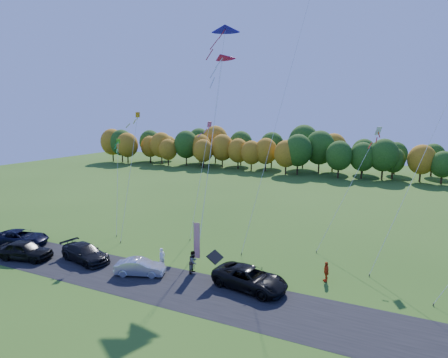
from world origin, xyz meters
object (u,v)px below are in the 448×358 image
at_px(black_suv, 250,278).
at_px(feather_flag, 196,240).
at_px(person_east, 326,272).
at_px(silver_sedan, 140,267).

distance_m(black_suv, feather_flag, 6.00).
bearing_deg(black_suv, person_east, -45.11).
bearing_deg(feather_flag, silver_sedan, -140.72).
distance_m(black_suv, person_east, 6.40).
height_order(silver_sedan, person_east, person_east).
bearing_deg(feather_flag, black_suv, -14.90).
relative_size(silver_sedan, feather_flag, 0.97).
bearing_deg(person_east, black_suv, -81.62).
xyz_separation_m(silver_sedan, person_east, (14.58, 5.22, 0.15)).
bearing_deg(silver_sedan, person_east, -89.29).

